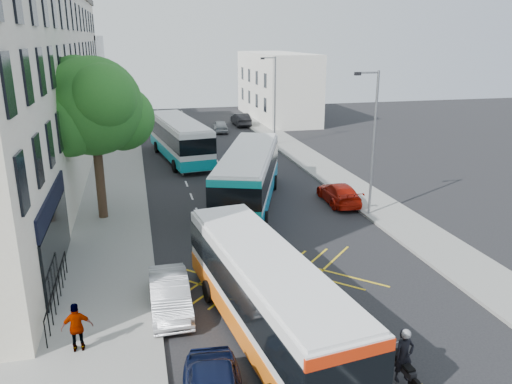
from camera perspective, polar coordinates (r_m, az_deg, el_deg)
ground at (r=17.30m, az=11.25°, el=-17.74°), size 120.00×120.00×0.00m
pavement_left at (r=29.45m, az=-17.00°, el=-2.85°), size 5.00×70.00×0.15m
pavement_right at (r=32.50m, az=12.34°, el=-0.59°), size 3.00×70.00×0.15m
terrace_main at (r=38.08m, az=-25.66°, el=11.00°), size 8.30×45.00×13.50m
terrace_far at (r=68.30m, az=-20.54°, el=12.18°), size 8.00×20.00×10.00m
building_right at (r=63.42m, az=2.33°, el=12.01°), size 6.00×18.00×8.00m
street_tree at (r=27.97m, az=-18.15°, el=9.18°), size 6.30×5.70×8.80m
lamp_near at (r=28.22m, az=13.16°, el=6.19°), size 1.45×0.15×8.00m
lamp_far at (r=46.74m, az=2.06°, el=10.88°), size 1.45×0.15×8.00m
railings at (r=20.45m, az=-21.80°, el=-10.53°), size 0.08×5.60×1.14m
bus_near at (r=17.10m, az=1.18°, el=-11.57°), size 3.85×10.91×3.00m
bus_mid at (r=30.20m, az=-0.86°, el=1.80°), size 6.65×12.17×3.36m
bus_far at (r=42.14m, az=-8.74°, el=6.07°), size 4.38×12.22×3.36m
motorbike at (r=15.95m, az=16.48°, el=-17.77°), size 0.65×2.07×1.83m
parked_car_silver at (r=19.24m, az=-9.84°, el=-11.42°), size 1.43×4.09×1.35m
red_hatchback at (r=31.13m, az=9.44°, el=-0.14°), size 1.96×4.43×1.26m
distant_car_grey at (r=58.06m, az=-9.83°, el=7.95°), size 2.64×4.91×1.31m
distant_car_silver at (r=54.35m, az=-4.11°, el=7.52°), size 1.87×3.92×1.29m
distant_car_dark at (r=58.18m, az=-1.75°, el=8.29°), size 1.65×4.49×1.47m
pedestrian_far at (r=17.44m, az=-19.77°, el=-14.34°), size 1.00×0.45×1.67m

